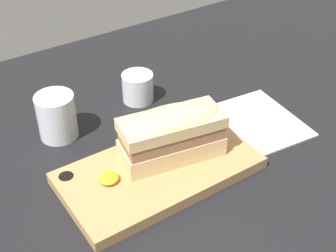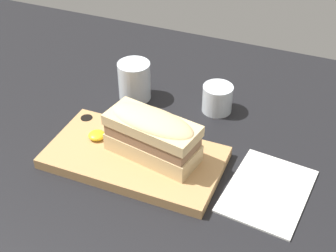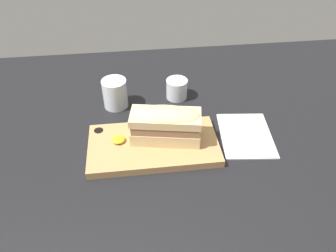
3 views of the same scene
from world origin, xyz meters
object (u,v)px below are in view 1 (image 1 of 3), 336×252
object	(u,v)px
wine_glass	(139,88)
napkin	(261,120)
water_glass	(57,119)
sandwich	(172,132)
serving_board	(159,170)

from	to	relation	value
wine_glass	napkin	xyz separation A→B (cm)	(16.31, -21.09, -2.61)
water_glass	napkin	size ratio (longest dim) A/B	0.45
water_glass	wine_glass	distance (cm)	19.93
sandwich	napkin	distance (cm)	23.86
serving_board	napkin	size ratio (longest dim) A/B	1.70
serving_board	wine_glass	size ratio (longest dim) A/B	5.07
sandwich	wine_glass	world-z (taller)	sandwich
sandwich	wine_glass	bearing A→B (deg)	73.59
serving_board	napkin	bearing A→B (deg)	4.15
wine_glass	sandwich	bearing A→B (deg)	-106.41
serving_board	sandwich	distance (cm)	7.27
wine_glass	napkin	bearing A→B (deg)	-52.28
serving_board	water_glass	xyz separation A→B (cm)	(-9.81, 20.72, 2.85)
napkin	water_glass	bearing A→B (deg)	152.45
water_glass	wine_glass	size ratio (longest dim) A/B	1.33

